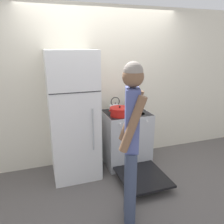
# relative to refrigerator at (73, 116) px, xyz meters

# --- Properties ---
(ground_plane) EXTENTS (14.00, 14.00, 0.00)m
(ground_plane) POSITION_rel_refrigerator_xyz_m (0.57, 0.34, -0.95)
(ground_plane) COLOR #5B5654
(wall_back) EXTENTS (10.00, 0.06, 2.55)m
(wall_back) POSITION_rel_refrigerator_xyz_m (0.57, 0.37, 0.33)
(wall_back) COLOR silver
(wall_back) RESTS_ON ground_plane
(refrigerator) EXTENTS (0.69, 0.71, 1.89)m
(refrigerator) POSITION_rel_refrigerator_xyz_m (0.00, 0.00, 0.00)
(refrigerator) COLOR white
(refrigerator) RESTS_ON ground_plane
(stove_range) EXTENTS (0.72, 1.32, 0.90)m
(stove_range) POSITION_rel_refrigerator_xyz_m (0.87, 0.00, -0.50)
(stove_range) COLOR silver
(stove_range) RESTS_ON ground_plane
(dutch_oven_pot) EXTENTS (0.35, 0.31, 0.16)m
(dutch_oven_pot) POSITION_rel_refrigerator_xyz_m (0.71, -0.08, 0.02)
(dutch_oven_pot) COLOR red
(dutch_oven_pot) RESTS_ON stove_range
(tea_kettle) EXTENTS (0.25, 0.20, 0.24)m
(tea_kettle) POSITION_rel_refrigerator_xyz_m (0.72, 0.16, 0.03)
(tea_kettle) COLOR silver
(tea_kettle) RESTS_ON stove_range
(utensil_jar) EXTENTS (0.09, 0.09, 0.26)m
(utensil_jar) POSITION_rel_refrigerator_xyz_m (1.05, 0.17, 0.03)
(utensil_jar) COLOR #B7BABF
(utensil_jar) RESTS_ON stove_range
(person) EXTENTS (0.37, 0.43, 1.80)m
(person) POSITION_rel_refrigerator_xyz_m (0.43, -1.15, 0.08)
(person) COLOR #38425B
(person) RESTS_ON ground_plane
(wall_knife_strip) EXTENTS (0.24, 0.03, 0.34)m
(wall_knife_strip) POSITION_rel_refrigerator_xyz_m (1.12, 0.32, 0.43)
(wall_knife_strip) COLOR brown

